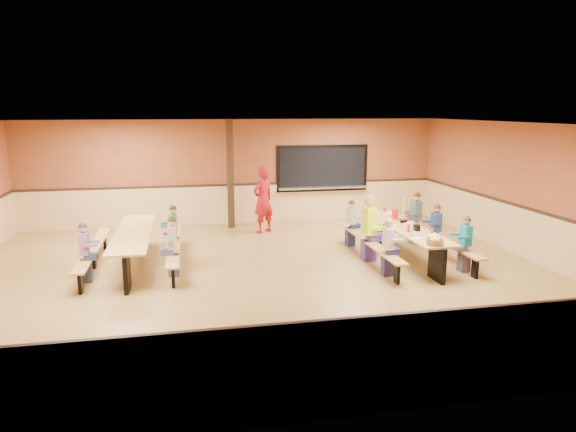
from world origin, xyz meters
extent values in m
plane|color=olive|center=(0.00, 0.00, 0.00)|extent=(12.00, 12.00, 0.00)
cube|color=brown|center=(0.00, 5.00, 1.50)|extent=(12.00, 0.04, 3.00)
cube|color=brown|center=(0.00, -5.00, 1.50)|extent=(12.00, 0.04, 3.00)
cube|color=brown|center=(6.00, 0.00, 1.50)|extent=(0.04, 10.00, 3.00)
cube|color=white|center=(0.00, 0.00, 3.00)|extent=(12.00, 10.00, 0.04)
cube|color=black|center=(2.60, 4.97, 1.55)|extent=(2.60, 0.06, 1.20)
cube|color=silver|center=(2.60, 4.88, 0.98)|extent=(2.70, 0.28, 0.06)
cube|color=black|center=(-0.20, 4.40, 1.50)|extent=(0.18, 0.18, 3.00)
cube|color=tan|center=(3.30, 0.57, 0.72)|extent=(0.75, 3.60, 0.04)
cube|color=black|center=(3.30, -0.98, 0.35)|extent=(0.08, 0.60, 0.70)
cube|color=black|center=(3.30, 2.12, 0.35)|extent=(0.08, 0.60, 0.70)
cube|color=tan|center=(2.48, 0.57, 0.43)|extent=(0.26, 3.60, 0.04)
cube|color=black|center=(2.48, 0.57, 0.21)|extent=(0.06, 0.18, 0.41)
cube|color=tan|center=(4.13, 0.57, 0.43)|extent=(0.26, 3.60, 0.04)
cube|color=black|center=(4.13, 0.57, 0.21)|extent=(0.06, 0.18, 0.41)
cube|color=tan|center=(-2.56, 1.21, 0.72)|extent=(0.75, 3.60, 0.04)
cube|color=black|center=(-2.56, -0.34, 0.35)|extent=(0.08, 0.60, 0.70)
cube|color=black|center=(-2.56, 2.76, 0.35)|extent=(0.08, 0.60, 0.70)
cube|color=tan|center=(-3.38, 1.21, 0.43)|extent=(0.26, 3.60, 0.04)
cube|color=black|center=(-3.38, 1.21, 0.21)|extent=(0.06, 0.18, 0.41)
cube|color=tan|center=(-1.73, 1.21, 0.43)|extent=(0.26, 3.60, 0.04)
cube|color=black|center=(-1.73, 1.21, 0.21)|extent=(0.06, 0.18, 0.41)
imported|color=#A9131A|center=(0.60, 3.62, 0.90)|extent=(0.79, 0.73, 1.80)
cylinder|color=red|center=(3.40, 1.35, 0.85)|extent=(0.16, 0.16, 0.22)
cube|color=black|center=(3.37, 0.12, 0.80)|extent=(0.10, 0.14, 0.13)
cylinder|color=yellow|center=(3.10, 0.44, 0.82)|extent=(0.06, 0.06, 0.17)
cylinder|color=#B2140F|center=(3.14, 0.03, 0.82)|extent=(0.06, 0.06, 0.17)
cube|color=black|center=(3.42, 0.95, 0.77)|extent=(0.16, 0.16, 0.06)
cube|color=tan|center=(3.42, 0.95, 1.05)|extent=(0.02, 0.09, 0.50)
camera|label=1|loc=(-1.44, -9.78, 3.31)|focal=32.00mm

